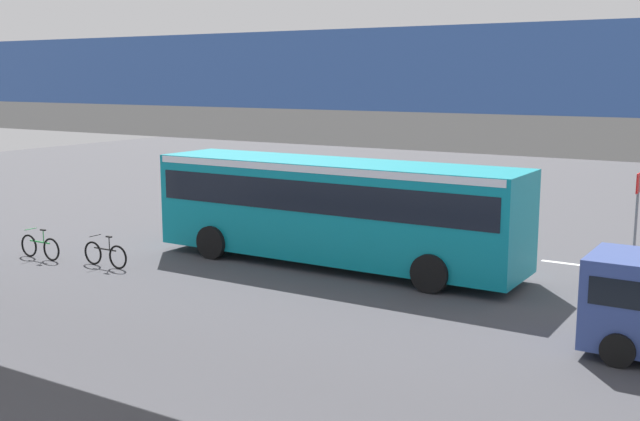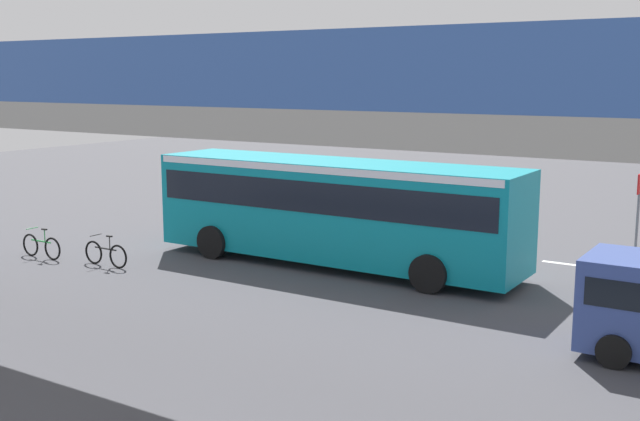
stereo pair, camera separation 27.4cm
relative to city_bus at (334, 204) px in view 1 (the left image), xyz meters
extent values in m
plane|color=#424247|center=(-0.17, -1.02, -1.88)|extent=(80.00, 80.00, 0.00)
cube|color=#0C8493|center=(-0.01, 0.00, -0.17)|extent=(11.50, 2.55, 2.86)
cube|color=black|center=(-0.01, 0.00, 0.35)|extent=(11.04, 2.59, 0.90)
cube|color=white|center=(-0.01, 0.00, 1.15)|extent=(11.27, 2.58, 0.20)
cube|color=black|center=(5.76, 0.00, 0.18)|extent=(0.04, 2.24, 1.20)
cylinder|color=black|center=(3.67, 1.27, -1.36)|extent=(1.04, 0.30, 1.04)
cylinder|color=black|center=(3.67, -1.27, -1.36)|extent=(1.04, 0.30, 1.04)
cylinder|color=black|center=(-3.69, 1.27, -1.36)|extent=(1.04, 0.30, 1.04)
cylinder|color=black|center=(-3.69, -1.27, -1.36)|extent=(1.04, 0.30, 1.04)
cylinder|color=black|center=(-8.97, 4.23, -1.54)|extent=(0.68, 0.22, 0.68)
cylinder|color=black|center=(-8.97, 2.28, -1.54)|extent=(0.68, 0.22, 0.68)
torus|color=black|center=(6.23, 3.79, -1.52)|extent=(0.72, 0.06, 0.72)
torus|color=black|center=(5.18, 3.79, -1.52)|extent=(0.72, 0.06, 0.72)
cube|color=black|center=(5.70, 3.79, -1.34)|extent=(0.89, 0.04, 0.04)
cylinder|color=black|center=(5.51, 3.79, -1.14)|extent=(0.03, 0.03, 0.40)
cube|color=black|center=(5.51, 3.79, -0.94)|extent=(0.20, 0.08, 0.04)
cylinder|color=black|center=(6.10, 3.79, -0.97)|extent=(0.02, 0.44, 0.02)
torus|color=black|center=(8.74, 4.13, -1.52)|extent=(0.72, 0.06, 0.72)
torus|color=black|center=(7.69, 4.13, -1.52)|extent=(0.72, 0.06, 0.72)
cube|color=green|center=(8.21, 4.13, -1.34)|extent=(0.89, 0.04, 0.04)
cylinder|color=green|center=(8.02, 4.13, -1.14)|extent=(0.03, 0.03, 0.40)
cube|color=black|center=(8.02, 4.13, -0.94)|extent=(0.20, 0.08, 0.04)
cylinder|color=green|center=(8.61, 4.13, -0.97)|extent=(0.02, 0.44, 0.02)
cylinder|color=slate|center=(-7.68, -4.75, -0.48)|extent=(0.08, 0.08, 2.80)
cube|color=red|center=(-7.68, -4.75, 0.62)|extent=(0.04, 0.60, 0.60)
cube|color=silver|center=(-6.17, -3.89, -1.88)|extent=(2.00, 0.20, 0.01)
cube|color=silver|center=(-2.17, -3.89, -1.88)|extent=(2.00, 0.20, 0.01)
cube|color=silver|center=(1.83, -3.89, -1.88)|extent=(2.00, 0.20, 0.01)
cube|color=silver|center=(5.83, -3.89, -1.88)|extent=(2.00, 0.20, 0.01)
cube|color=#9E9E99|center=(-0.17, 8.97, 3.02)|extent=(26.44, 2.60, 0.50)
cube|color=#3359A5|center=(-0.17, 7.72, 3.82)|extent=(26.44, 0.08, 1.10)
cube|color=#3359A5|center=(-0.17, 10.22, 3.82)|extent=(26.44, 0.08, 1.10)
camera|label=1|loc=(-11.62, 19.59, 3.73)|focal=43.53mm
camera|label=2|loc=(-11.85, 19.45, 3.73)|focal=43.53mm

